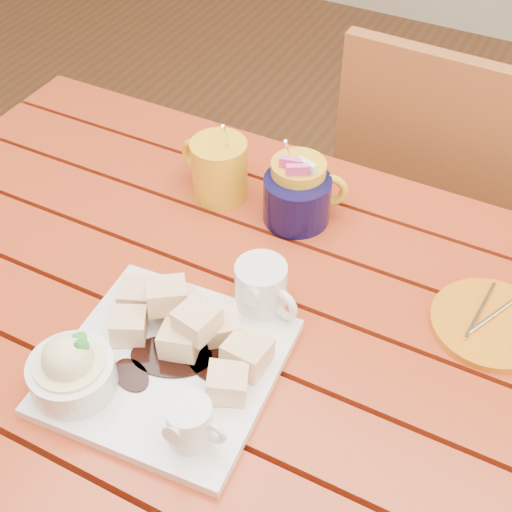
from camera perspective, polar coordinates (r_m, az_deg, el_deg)
The scene contains 8 objects.
table at distance 1.06m, azimuth -2.58°, elevation -8.21°, with size 1.20×0.79×0.75m.
dessert_plate at distance 0.90m, azimuth -8.73°, elevation -8.23°, with size 0.29×0.29×0.11m.
coffee_mug_left at distance 1.13m, azimuth -3.05°, elevation 7.07°, with size 0.13×0.09×0.15m.
coffee_mug_right at distance 1.10m, azimuth 3.50°, elevation 5.53°, with size 0.12×0.08×0.14m.
cream_pitcher at distance 0.95m, azimuth 0.48°, elevation -2.64°, with size 0.10×0.09×0.08m.
sugar_caddy at distance 1.09m, azimuth 3.29°, elevation 4.66°, with size 0.10×0.10×0.11m.
orange_saucer at distance 1.01m, azimuth 18.30°, elevation -5.18°, with size 0.16×0.16×0.02m.
chair_far at distance 1.54m, azimuth 15.15°, elevation 3.28°, with size 0.45×0.45×0.92m.
Camera 1 is at (0.34, -0.55, 1.49)m, focal length 50.00 mm.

